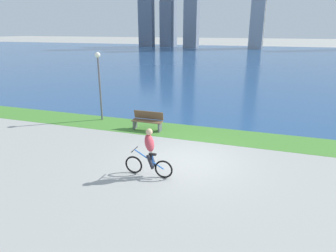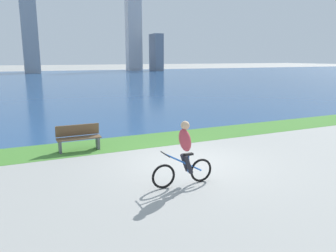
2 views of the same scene
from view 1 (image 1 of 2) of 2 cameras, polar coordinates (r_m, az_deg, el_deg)
ground_plane at (r=11.19m, az=4.03°, el=-6.67°), size 300.00×300.00×0.00m
grass_strip_bayside at (r=14.00m, az=7.27°, el=-1.52°), size 120.00×2.11×0.01m
bay_water_surface at (r=51.47m, az=16.12°, el=12.30°), size 300.00×74.38×0.00m
cyclist_lead at (r=9.77m, az=-3.63°, el=-5.13°), size 1.70×0.52×1.67m
bench_near_path at (r=14.40m, az=-3.92°, el=1.02°), size 1.50×0.47×0.90m
lamppost_tall at (r=15.98m, az=-13.07°, el=9.36°), size 0.28×0.28×3.56m
city_skyline_far_shore at (r=78.91m, az=13.04°, el=21.69°), size 60.15×10.36×26.67m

